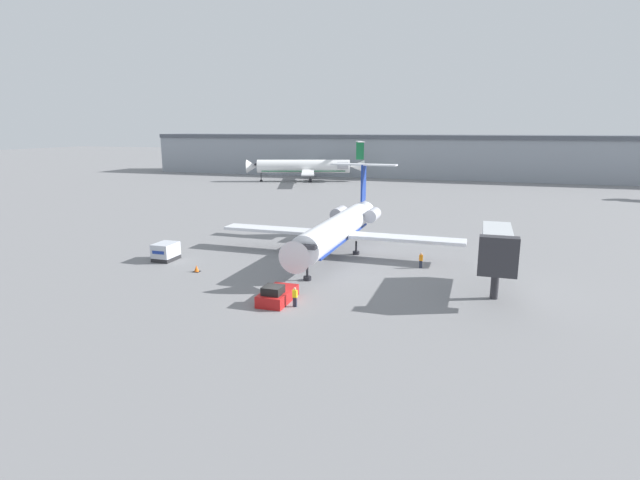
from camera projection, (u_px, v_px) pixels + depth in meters
ground_plane at (278, 305)px, 43.24m from camera, size 600.00×600.00×0.00m
terminal_building at (428, 156)px, 153.25m from camera, size 180.00×16.80×12.86m
airplane_main at (338, 228)px, 59.65m from camera, size 29.68×28.11×10.06m
pushback_tug at (277, 295)px, 43.91m from camera, size 2.34×4.63×1.71m
luggage_cart at (166, 252)px, 57.60m from camera, size 2.18×2.87×2.03m
worker_near_tug at (295, 297)px, 42.62m from camera, size 0.40×0.24×1.73m
worker_by_wing at (421, 260)px, 54.42m from camera, size 0.40×0.24×1.72m
traffic_cone_left at (196, 269)px, 53.09m from camera, size 0.70×0.70×0.71m
airplane_parked_far_right at (307, 166)px, 141.79m from camera, size 33.39×35.99×11.24m
jet_bridge at (497, 246)px, 45.46m from camera, size 3.20×9.99×6.19m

